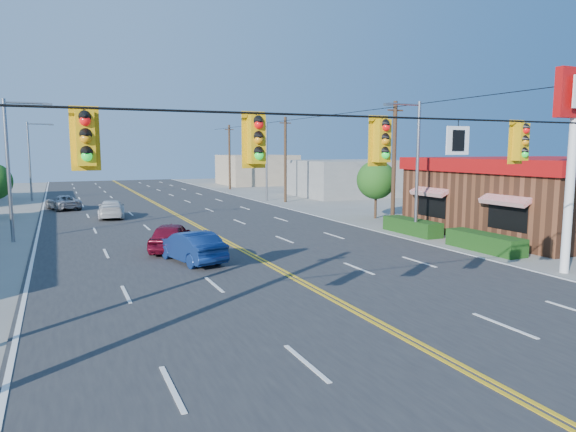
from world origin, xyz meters
name	(u,v)px	position (x,y,z in m)	size (l,w,h in m)	color
ground	(414,345)	(0.00, 0.00, 0.00)	(160.00, 160.00, 0.00)	gray
road	(211,234)	(0.00, 20.00, 0.03)	(20.00, 120.00, 0.06)	#2D2D30
signal_span	(417,162)	(-0.12, 0.00, 4.89)	(24.32, 0.34, 9.00)	#47301E
kfc	(550,195)	(19.90, 12.00, 2.38)	(16.30, 12.40, 4.70)	brown
kfc_pylon	(574,129)	(11.00, 4.00, 6.04)	(2.20, 0.36, 8.50)	white
streetlight_se	(415,161)	(10.79, 14.00, 4.51)	(2.55, 0.25, 8.00)	gray
streetlight_ne	(265,156)	(10.79, 38.00, 4.51)	(2.55, 0.25, 8.00)	gray
streetlight_sw	(12,162)	(-10.79, 22.00, 4.51)	(2.55, 0.25, 8.00)	gray
streetlight_nw	(31,156)	(-10.79, 48.00, 4.51)	(2.55, 0.25, 8.00)	gray
utility_pole_near	(394,165)	(12.20, 18.00, 4.20)	(0.28, 0.28, 8.40)	#47301E
utility_pole_mid	(285,160)	(12.20, 36.00, 4.20)	(0.28, 0.28, 8.40)	#47301E
utility_pole_far	(230,157)	(12.20, 54.00, 4.20)	(0.28, 0.28, 8.40)	#47301E
tree_kfc_rear	(376,180)	(13.50, 22.00, 2.93)	(2.94, 2.94, 4.41)	#47301E
bld_east_mid	(349,178)	(22.00, 40.00, 2.00)	(12.00, 10.00, 4.00)	gray
bld_east_far	(257,170)	(19.00, 62.00, 2.20)	(10.00, 10.00, 4.40)	tan
car_magenta	(171,238)	(-3.35, 15.44, 0.73)	(1.73, 4.29, 1.46)	maroon
car_blue	(191,248)	(-3.08, 12.38, 0.72)	(1.52, 4.36, 1.44)	navy
car_white	(112,210)	(-4.89, 30.11, 0.67)	(1.88, 4.63, 1.34)	silver
car_silver	(63,203)	(-8.19, 37.59, 0.62)	(2.06, 4.47, 1.24)	#9D9CA1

